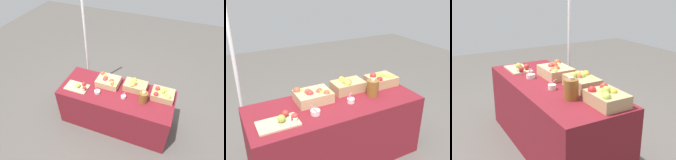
# 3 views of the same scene
# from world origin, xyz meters

# --- Properties ---
(ground_plane) EXTENTS (10.00, 10.00, 0.00)m
(ground_plane) POSITION_xyz_m (0.00, 0.00, 0.00)
(ground_plane) COLOR #56514C
(table) EXTENTS (1.90, 0.76, 0.74)m
(table) POSITION_xyz_m (0.00, 0.00, 0.37)
(table) COLOR maroon
(table) RESTS_ON ground_plane
(apple_crate_left) EXTENTS (0.35, 0.28, 0.17)m
(apple_crate_left) POSITION_xyz_m (0.73, 0.15, 0.81)
(apple_crate_left) COLOR tan
(apple_crate_left) RESTS_ON table
(apple_crate_middle) EXTENTS (0.38, 0.24, 0.18)m
(apple_crate_middle) POSITION_xyz_m (0.27, 0.19, 0.81)
(apple_crate_middle) COLOR tan
(apple_crate_middle) RESTS_ON table
(apple_crate_right) EXTENTS (0.38, 0.29, 0.16)m
(apple_crate_right) POSITION_xyz_m (-0.19, 0.13, 0.81)
(apple_crate_right) COLOR tan
(apple_crate_right) RESTS_ON table
(cutting_board_front) EXTENTS (0.39, 0.24, 0.09)m
(cutting_board_front) POSITION_xyz_m (-0.63, -0.13, 0.77)
(cutting_board_front) COLOR #D1B284
(cutting_board_front) RESTS_ON table
(sample_bowl_near) EXTENTS (0.09, 0.08, 0.11)m
(sample_bowl_near) POSITION_xyz_m (0.15, -0.08, 0.77)
(sample_bowl_near) COLOR silver
(sample_bowl_near) RESTS_ON table
(sample_bowl_mid) EXTENTS (0.10, 0.10, 0.10)m
(sample_bowl_mid) POSITION_xyz_m (-0.29, -0.13, 0.76)
(sample_bowl_mid) COLOR silver
(sample_bowl_mid) RESTS_ON table
(cider_jug) EXTENTS (0.14, 0.14, 0.21)m
(cider_jug) POSITION_xyz_m (0.46, -0.05, 0.84)
(cider_jug) COLOR brown
(cider_jug) RESTS_ON table
(tent_pole) EXTENTS (0.04, 0.04, 2.00)m
(tent_pole) POSITION_xyz_m (-0.89, 0.72, 1.00)
(tent_pole) COLOR white
(tent_pole) RESTS_ON ground_plane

